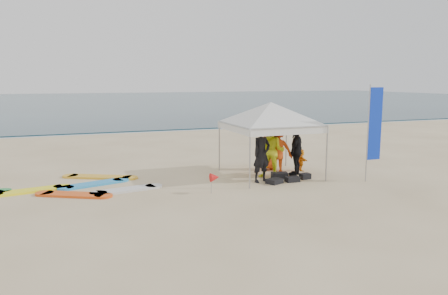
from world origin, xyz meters
name	(u,v)px	position (x,y,z in m)	size (l,w,h in m)	color
ground	(254,202)	(0.00, 0.00, 0.00)	(120.00, 120.00, 0.00)	beige
ocean	(95,101)	(0.00, 60.00, 0.04)	(160.00, 84.00, 0.08)	#0C2633
shoreline_foam	(142,131)	(0.00, 18.20, 0.00)	(160.00, 1.20, 0.01)	silver
person_black_a	(262,154)	(1.26, 2.21, 0.96)	(0.70, 0.46, 1.92)	black
person_yellow	(272,151)	(1.84, 2.59, 0.97)	(0.94, 0.74, 1.94)	yellow
person_orange_a	(277,150)	(2.22, 2.90, 0.94)	(1.22, 0.70, 1.88)	#E04913
person_black_b	(296,151)	(2.90, 2.72, 0.89)	(1.05, 0.44, 1.79)	black
person_orange_b	(268,148)	(2.40, 3.99, 0.86)	(0.84, 0.55, 1.73)	#D84713
person_seated	(301,160)	(3.49, 3.34, 0.42)	(0.78, 0.25, 0.84)	orange
canopy_tent	(271,102)	(1.95, 2.94, 2.66)	(4.05, 4.05, 3.06)	#A5A5A8
feather_flag	(374,125)	(4.88, 0.98, 1.94)	(0.56, 0.04, 3.31)	#A5A5A8
marker_pennant	(215,177)	(-0.72, 1.35, 0.49)	(0.28, 0.28, 0.64)	#A5A5A8
gear_pile	(285,178)	(2.11, 2.09, 0.10)	(1.81, 1.12, 0.22)	black
surfboard_spread	(68,188)	(-4.98, 3.43, 0.04)	(6.31, 3.68, 0.07)	silver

